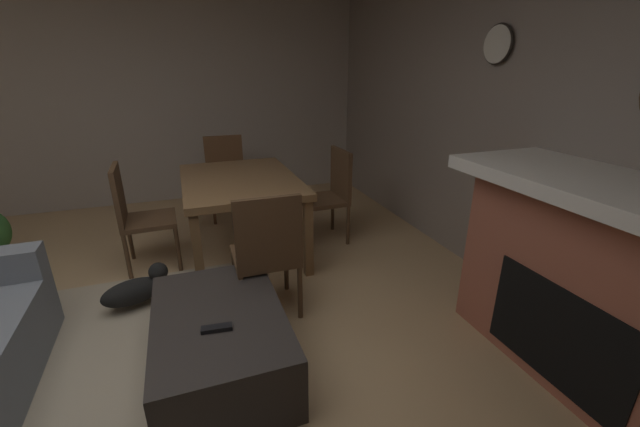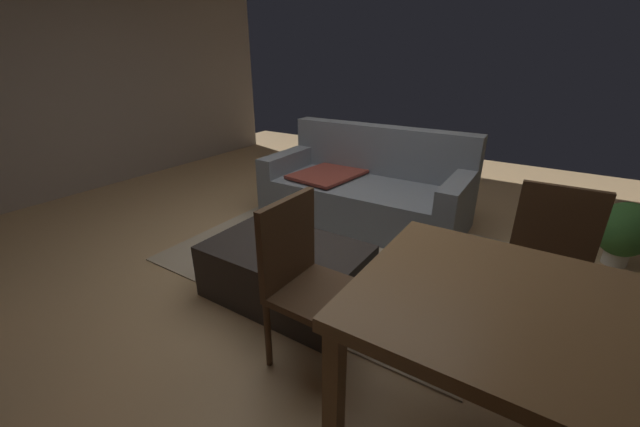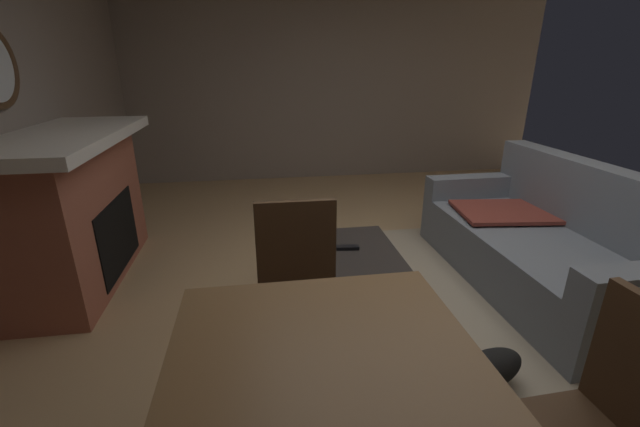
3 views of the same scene
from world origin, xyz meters
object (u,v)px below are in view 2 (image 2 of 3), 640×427
tv_remote (270,238)px  dining_table (543,328)px  couch (366,190)px  small_dog (427,278)px  potted_plant (624,231)px  ottoman_coffee_table (286,271)px  dining_chair_west (305,274)px  dining_chair_north (549,259)px

tv_remote → dining_table: 1.75m
couch → dining_table: couch is taller
small_dog → tv_remote: bearing=-153.8°
potted_plant → dining_table: bearing=-102.5°
potted_plant → ottoman_coffee_table: bearing=-138.0°
ottoman_coffee_table → small_dog: bearing=31.2°
tv_remote → dining_table: bearing=-7.5°
dining_chair_west → potted_plant: size_ratio=1.73×
tv_remote → potted_plant: 2.82m
couch → ottoman_coffee_table: couch is taller
potted_plant → small_dog: potted_plant is taller
dining_chair_north → dining_chair_west: bearing=-140.6°
small_dog → dining_chair_west: bearing=-114.7°
dining_table → dining_chair_west: 1.10m
couch → potted_plant: bearing=7.1°
dining_chair_north → small_dog: 0.77m
ottoman_coffee_table → dining_table: bearing=-14.1°
tv_remote → potted_plant: size_ratio=0.30×
dining_table → potted_plant: 2.28m
tv_remote → potted_plant: potted_plant is taller
couch → dining_chair_north: bearing=-31.8°
small_dog → ottoman_coffee_table: bearing=-148.8°
potted_plant → couch: bearing=-172.9°
couch → ottoman_coffee_table: (0.14, -1.55, -0.12)m
ottoman_coffee_table → small_dog: 0.99m
dining_chair_north → potted_plant: dining_chair_north is taller
dining_chair_north → small_dog: bearing=179.8°
ottoman_coffee_table → tv_remote: size_ratio=6.74×
dining_table → small_dog: size_ratio=2.86×
tv_remote → small_dog: tv_remote is taller
tv_remote → dining_table: dining_table is taller
ottoman_coffee_table → tv_remote: 0.26m
ottoman_coffee_table → dining_table: size_ratio=0.77×
couch → tv_remote: size_ratio=12.65×
small_dog → couch: bearing=133.8°
couch → dining_chair_north: (1.67, -1.04, 0.21)m
couch → dining_table: (1.67, -1.93, 0.34)m
dining_chair_north → couch: bearing=148.2°
couch → tv_remote: (-0.01, -1.53, 0.09)m
dining_table → dining_chair_west: dining_chair_west is taller
couch → potted_plant: size_ratio=3.75×
ottoman_coffee_table → small_dog: size_ratio=2.20×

